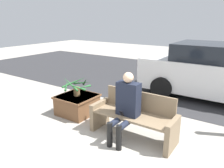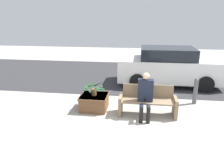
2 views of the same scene
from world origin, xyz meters
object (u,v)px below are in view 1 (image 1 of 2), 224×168
object	(u,v)px
planter_box	(77,104)
potted_plant	(77,86)
person_seated	(126,104)
bench	(134,117)
parked_car	(217,72)

from	to	relation	value
planter_box	potted_plant	world-z (taller)	potted_plant
person_seated	potted_plant	xyz separation A→B (m)	(-1.55, 0.35, -0.02)
person_seated	planter_box	world-z (taller)	person_seated
person_seated	potted_plant	distance (m)	1.59
person_seated	bench	bearing A→B (deg)	66.85
person_seated	parked_car	distance (m)	3.51
potted_plant	parked_car	world-z (taller)	parked_car
bench	planter_box	distance (m)	1.63
person_seated	planter_box	xyz separation A→B (m)	(-1.54, 0.34, -0.45)
bench	person_seated	world-z (taller)	person_seated
parked_car	potted_plant	bearing A→B (deg)	-129.92
bench	potted_plant	bearing A→B (deg)	174.02
bench	potted_plant	xyz separation A→B (m)	(-1.63, 0.17, 0.28)
person_seated	parked_car	bearing A→B (deg)	73.80
person_seated	parked_car	size ratio (longest dim) A/B	0.31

